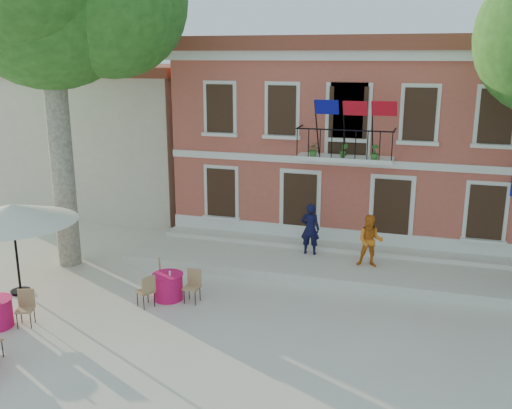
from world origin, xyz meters
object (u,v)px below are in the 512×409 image
object	(u,v)px
cafe_table_3	(168,285)
pedestrian_orange	(370,241)
patio_umbrella	(12,213)
pedestrian_navy	(310,229)

from	to	relation	value
cafe_table_3	pedestrian_orange	bearing A→B (deg)	34.24
patio_umbrella	cafe_table_3	bearing A→B (deg)	11.50
patio_umbrella	pedestrian_orange	size ratio (longest dim) A/B	2.16
pedestrian_orange	patio_umbrella	bearing A→B (deg)	-158.20
pedestrian_navy	cafe_table_3	distance (m)	5.38
patio_umbrella	pedestrian_navy	distance (m)	9.30
patio_umbrella	pedestrian_navy	xyz separation A→B (m)	(7.66, 5.12, -1.27)
pedestrian_navy	pedestrian_orange	distance (m)	2.15
cafe_table_3	patio_umbrella	bearing A→B (deg)	-168.50
patio_umbrella	pedestrian_navy	bearing A→B (deg)	33.74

